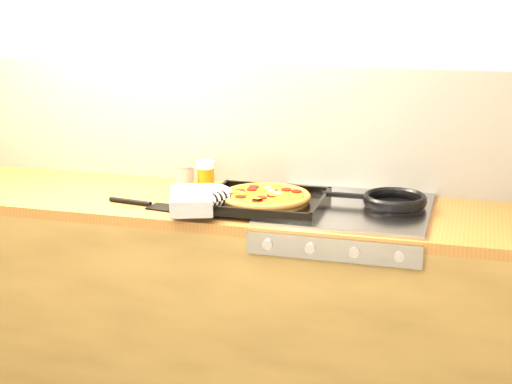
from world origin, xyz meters
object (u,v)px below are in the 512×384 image
(tomato_can, at_px, (185,178))
(juice_glass, at_px, (206,175))
(frying_pan, at_px, (393,201))
(pizza_on_tray, at_px, (246,198))

(tomato_can, distance_m, juice_glass, 0.08)
(juice_glass, bearing_deg, frying_pan, -6.98)
(pizza_on_tray, distance_m, tomato_can, 0.37)
(pizza_on_tray, bearing_deg, tomato_can, 147.42)
(pizza_on_tray, xyz_separation_m, juice_glass, (-0.24, 0.24, 0.02))
(tomato_can, relative_size, juice_glass, 0.85)
(frying_pan, xyz_separation_m, juice_glass, (-0.77, 0.09, 0.03))
(pizza_on_tray, relative_size, tomato_can, 5.52)
(frying_pan, xyz_separation_m, tomato_can, (-0.84, 0.06, 0.01))
(frying_pan, distance_m, tomato_can, 0.85)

